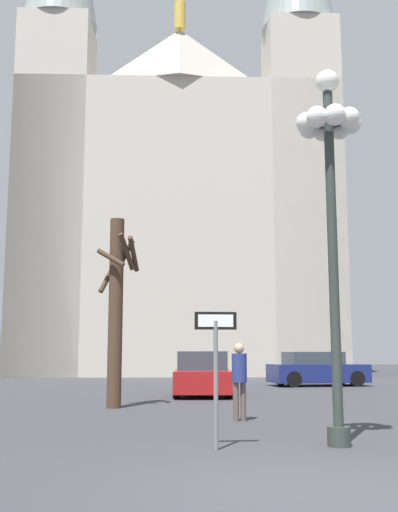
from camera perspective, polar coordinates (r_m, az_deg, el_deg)
The scene contains 8 objects.
ground_plane at distance 6.96m, azimuth 10.97°, elevation -20.66°, with size 120.00×120.00×0.00m, color #38383D.
cathedral at distance 41.14m, azimuth -1.88°, elevation 5.26°, with size 20.14×13.35×37.00m.
one_way_arrow_sign at distance 9.46m, azimuth 1.56°, elevation -9.52°, with size 0.64×0.07×2.04m.
street_lamp at distance 10.45m, azimuth 12.03°, elevation 7.68°, with size 1.10×1.10×6.14m.
bare_tree at distance 16.43m, azimuth -7.66°, elevation -4.56°, with size 1.12×1.07×4.96m.
parked_car_near_red at distance 21.10m, azimuth 0.32°, elevation -10.88°, with size 2.10×4.67×1.44m.
parked_car_far_navy at distance 26.88m, azimuth 10.81°, elevation -10.29°, with size 4.21×2.29×1.42m.
pedestrian_walking at distance 13.29m, azimuth 3.75°, elevation -10.82°, with size 0.32×0.32×1.62m.
Camera 1 is at (-1.68, -6.60, 1.45)m, focal length 43.27 mm.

